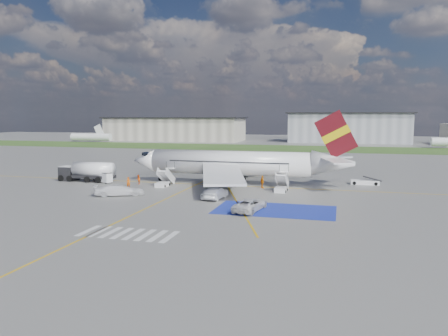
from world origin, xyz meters
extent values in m
plane|color=#60605E|center=(0.00, 0.00, 0.00)|extent=(400.00, 400.00, 0.00)
cube|color=#2D4C1E|center=(0.00, 95.00, 0.01)|extent=(400.00, 30.00, 0.01)
cube|color=gold|center=(0.00, 12.00, 0.01)|extent=(120.00, 0.20, 0.01)
cube|color=gold|center=(-5.00, -10.00, 0.01)|extent=(0.20, 60.00, 0.01)
cube|color=gold|center=(0.00, 12.00, 0.01)|extent=(20.71, 56.45, 0.01)
cube|color=#1A2C9D|center=(10.00, -4.00, 0.01)|extent=(14.00, 8.00, 0.01)
cube|color=silver|center=(-6.00, -18.00, 0.01)|extent=(0.60, 4.00, 0.01)
cube|color=silver|center=(-4.80, -18.00, 0.01)|extent=(0.60, 4.00, 0.01)
cube|color=silver|center=(-3.60, -18.00, 0.01)|extent=(0.60, 4.00, 0.01)
cube|color=silver|center=(-2.40, -18.00, 0.01)|extent=(0.60, 4.00, 0.01)
cube|color=silver|center=(-1.20, -18.00, 0.01)|extent=(0.60, 4.00, 0.01)
cube|color=silver|center=(0.00, -18.00, 0.01)|extent=(0.60, 4.00, 0.01)
cube|color=silver|center=(1.20, -18.00, 0.01)|extent=(0.60, 4.00, 0.01)
cube|color=silver|center=(2.40, -18.00, 0.01)|extent=(0.60, 4.00, 0.01)
cube|color=gray|center=(-55.00, 130.00, 5.00)|extent=(60.00, 22.00, 10.00)
cube|color=gray|center=(20.00, 135.00, 6.00)|extent=(48.00, 18.00, 12.00)
cylinder|color=silver|center=(0.00, 14.00, 3.40)|extent=(26.00, 3.90, 3.90)
cone|color=silver|center=(-15.00, 14.00, 3.40)|extent=(4.00, 3.90, 3.90)
cube|color=black|center=(-14.40, 14.00, 4.45)|extent=(1.67, 1.90, 0.82)
cone|color=silver|center=(16.20, 14.00, 3.80)|extent=(6.50, 3.90, 3.90)
cube|color=silver|center=(1.00, 5.50, 2.80)|extent=(9.86, 15.95, 1.40)
cube|color=silver|center=(1.00, 22.50, 2.80)|extent=(9.86, 15.95, 1.40)
cylinder|color=#38383A|center=(0.00, 8.40, 1.40)|extent=(3.40, 2.10, 2.10)
cylinder|color=#38383A|center=(0.00, 19.60, 1.40)|extent=(3.40, 2.10, 2.10)
cube|color=#4F0D14|center=(16.50, 14.00, 8.20)|extent=(6.62, 0.30, 7.45)
cube|color=#D0BA0B|center=(16.50, 14.00, 8.20)|extent=(4.36, 0.40, 3.08)
cube|color=silver|center=(16.80, 10.80, 4.50)|extent=(4.73, 5.95, 0.49)
cube|color=silver|center=(16.80, 17.20, 4.50)|extent=(4.73, 5.95, 0.49)
cube|color=black|center=(0.00, 12.04, 3.75)|extent=(19.50, 0.04, 0.18)
cube|color=black|center=(0.00, 15.96, 3.75)|extent=(19.50, 0.04, 0.18)
cube|color=silver|center=(-9.50, 9.85, 1.45)|extent=(1.40, 3.73, 2.32)
cube|color=silver|center=(-9.50, 11.75, 2.50)|extent=(1.40, 1.00, 0.12)
cylinder|color=black|center=(-10.20, 11.75, 3.05)|extent=(0.06, 0.06, 1.10)
cylinder|color=black|center=(-8.80, 11.75, 3.05)|extent=(0.06, 0.06, 1.10)
cube|color=silver|center=(-9.50, 8.25, 0.35)|extent=(1.60, 2.40, 0.70)
cube|color=silver|center=(9.00, 9.85, 1.45)|extent=(1.40, 3.73, 2.32)
cube|color=silver|center=(9.00, 11.75, 2.50)|extent=(1.40, 1.00, 0.12)
cylinder|color=black|center=(8.30, 11.75, 3.05)|extent=(0.06, 0.06, 1.10)
cylinder|color=black|center=(9.70, 11.75, 3.05)|extent=(0.06, 0.06, 1.10)
cube|color=silver|center=(9.00, 8.25, 0.35)|extent=(1.60, 2.40, 0.70)
cube|color=black|center=(-27.60, 10.24, 1.20)|extent=(2.44, 2.44, 2.41)
cylinder|color=silver|center=(-22.68, 10.16, 2.09)|extent=(7.15, 2.52, 2.41)
cube|color=black|center=(-22.68, 10.16, 0.89)|extent=(7.15, 2.52, 0.52)
cube|color=silver|center=(-19.99, 9.43, 0.89)|extent=(2.43, 2.02, 1.47)
cube|color=black|center=(-19.99, 9.43, 1.68)|extent=(2.29, 1.88, 0.13)
cube|color=silver|center=(21.17, 18.79, 0.37)|extent=(4.43, 1.57, 0.73)
cube|color=black|center=(22.27, 18.81, 1.01)|extent=(2.89, 1.16, 0.81)
imported|color=silver|center=(0.53, 0.85, 0.77)|extent=(2.18, 4.68, 1.55)
imported|color=#B8BBC0|center=(1.45, 0.75, 0.77)|extent=(2.18, 4.85, 1.55)
imported|color=silver|center=(7.26, -5.10, 0.97)|extent=(3.13, 5.49, 1.95)
imported|color=silver|center=(-12.24, -0.30, 1.00)|extent=(5.50, 4.00, 2.00)
imported|color=#DB590B|center=(-14.12, 6.02, 0.83)|extent=(0.72, 0.67, 1.66)
imported|color=#FF620D|center=(-14.19, 9.50, 0.79)|extent=(0.85, 0.94, 1.57)
imported|color=orange|center=(5.84, 10.99, 0.97)|extent=(1.01, 1.22, 1.95)
camera|label=1|loc=(17.26, -54.18, 11.01)|focal=35.00mm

